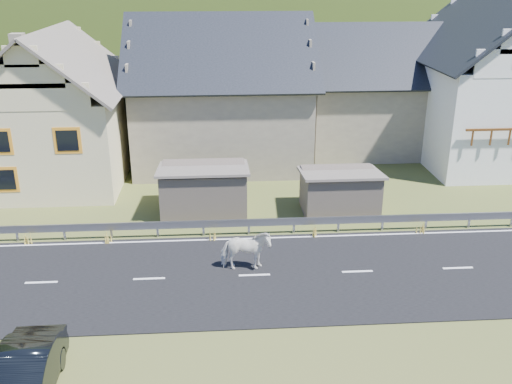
{
  "coord_description": "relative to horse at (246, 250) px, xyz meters",
  "views": [
    {
      "loc": [
        -1.27,
        -19.13,
        10.92
      ],
      "look_at": [
        0.2,
        1.99,
        2.68
      ],
      "focal_mm": 40.0,
      "sensor_mm": 36.0,
      "label": 1
    }
  ],
  "objects": [
    {
      "name": "lane_markings",
      "position": [
        0.31,
        -0.48,
        -0.81
      ],
      "size": [
        60.0,
        6.6,
        0.01
      ],
      "primitive_type": "cube",
      "color": "silver",
      "rests_on": "road"
    },
    {
      "name": "shed_left",
      "position": [
        -1.69,
        6.02,
        0.24
      ],
      "size": [
        4.3,
        3.3,
        2.4
      ],
      "primitive_type": "cube",
      "color": "brown",
      "rests_on": "ground"
    },
    {
      "name": "mountain",
      "position": [
        5.31,
        179.52,
        -20.86
      ],
      "size": [
        440.0,
        280.0,
        260.0
      ],
      "primitive_type": "ellipsoid",
      "color": "#203A15",
      "rests_on": "ground"
    },
    {
      "name": "car",
      "position": [
        -6.34,
        -6.8,
        -0.16
      ],
      "size": [
        1.58,
        4.28,
        1.4
      ],
      "primitive_type": "imported",
      "rotation": [
        0.0,
        0.0,
        0.02
      ],
      "color": "black",
      "rests_on": "ground"
    },
    {
      "name": "shed_right",
      "position": [
        4.81,
        5.52,
        0.14
      ],
      "size": [
        3.8,
        2.9,
        2.2
      ],
      "primitive_type": "cube",
      "color": "brown",
      "rests_on": "ground"
    },
    {
      "name": "house_white",
      "position": [
        15.31,
        13.52,
        4.2
      ],
      "size": [
        8.8,
        10.8,
        9.7
      ],
      "color": "silver",
      "rests_on": "ground"
    },
    {
      "name": "road",
      "position": [
        0.31,
        -0.48,
        -0.84
      ],
      "size": [
        60.0,
        7.0,
        0.04
      ],
      "primitive_type": "cube",
      "color": "black",
      "rests_on": "ground"
    },
    {
      "name": "horse",
      "position": [
        0.0,
        0.0,
        0.0
      ],
      "size": [
        0.91,
        1.95,
        1.64
      ],
      "primitive_type": "imported",
      "rotation": [
        0.0,
        0.0,
        1.56
      ],
      "color": "white",
      "rests_on": "road"
    },
    {
      "name": "house_cream",
      "position": [
        -9.69,
        11.52,
        3.5
      ],
      "size": [
        7.8,
        9.8,
        8.3
      ],
      "color": "beige",
      "rests_on": "ground"
    },
    {
      "name": "house_stone_b",
      "position": [
        9.31,
        16.52,
        3.38
      ],
      "size": [
        9.8,
        8.8,
        8.1
      ],
      "color": "gray",
      "rests_on": "ground"
    },
    {
      "name": "house_stone_a",
      "position": [
        -0.69,
        14.52,
        3.77
      ],
      "size": [
        10.8,
        9.8,
        8.9
      ],
      "color": "gray",
      "rests_on": "ground"
    },
    {
      "name": "guardrail",
      "position": [
        0.31,
        3.2,
        -0.3
      ],
      "size": [
        28.1,
        0.09,
        0.75
      ],
      "color": "#93969B",
      "rests_on": "ground"
    },
    {
      "name": "ground",
      "position": [
        0.31,
        -0.48,
        -0.86
      ],
      "size": [
        160.0,
        160.0,
        0.0
      ],
      "primitive_type": "plane",
      "color": "#3F4F1F",
      "rests_on": "ground"
    }
  ]
}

